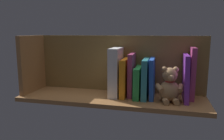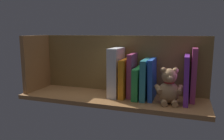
{
  "view_description": "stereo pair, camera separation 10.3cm",
  "coord_description": "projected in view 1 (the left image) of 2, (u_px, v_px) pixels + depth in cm",
  "views": [
    {
      "loc": [
        -27.44,
        111.97,
        34.59
      ],
      "look_at": [
        0.0,
        0.0,
        14.44
      ],
      "focal_mm": 35.33,
      "sensor_mm": 36.0,
      "label": 1
    },
    {
      "loc": [
        -37.28,
        109.08,
        34.59
      ],
      "look_at": [
        0.0,
        0.0,
        14.44
      ],
      "focal_mm": 35.33,
      "sensor_mm": 36.0,
      "label": 2
    }
  ],
  "objects": [
    {
      "name": "ground_plane",
      "position": [
        112.0,
        98.0,
        1.2
      ],
      "size": [
        99.63,
        29.29,
        2.2
      ],
      "primitive_type": "cube",
      "color": "#9E6B3D"
    },
    {
      "name": "book_5",
      "position": [
        132.0,
        75.0,
        1.19
      ],
      "size": [
        2.41,
        14.34,
        23.04
      ],
      "primitive_type": "cube",
      "color": "#B23F72",
      "rests_on": "ground_plane"
    },
    {
      "name": "book_6",
      "position": [
        125.0,
        77.0,
        1.19
      ],
      "size": [
        2.89,
        16.84,
        20.23
      ],
      "primitive_type": "cube",
      "color": "orange",
      "rests_on": "ground_plane"
    },
    {
      "name": "shelf_back_panel",
      "position": [
        117.0,
        64.0,
        1.29
      ],
      "size": [
        99.63,
        1.5,
        32.36
      ],
      "primitive_type": "cube",
      "color": "olive",
      "rests_on": "ground_plane"
    },
    {
      "name": "book_1",
      "position": [
        186.0,
        78.0,
        1.11
      ],
      "size": [
        2.85,
        17.8,
        23.38
      ],
      "primitive_type": "cube",
      "rotation": [
        0.0,
        0.03,
        0.0
      ],
      "color": "purple",
      "rests_on": "ground_plane"
    },
    {
      "name": "book_3",
      "position": [
        145.0,
        78.0,
        1.16
      ],
      "size": [
        2.83,
        17.79,
        20.59
      ],
      "primitive_type": "cube",
      "color": "teal",
      "rests_on": "ground_plane"
    },
    {
      "name": "book_2",
      "position": [
        152.0,
        78.0,
        1.16
      ],
      "size": [
        2.83,
        16.57,
        20.91
      ],
      "primitive_type": "cube",
      "rotation": [
        0.0,
        0.03,
        0.0
      ],
      "color": "blue",
      "rests_on": "ground_plane"
    },
    {
      "name": "shelf_side_divider",
      "position": [
        32.0,
        64.0,
        1.28
      ],
      "size": [
        2.4,
        23.29,
        32.36
      ],
      "primitive_type": "cube",
      "color": "#9E6B3D",
      "rests_on": "ground_plane"
    },
    {
      "name": "book_0",
      "position": [
        192.0,
        74.0,
        1.13
      ],
      "size": [
        2.44,
        11.72,
        26.74
      ],
      "primitive_type": "cube",
      "color": "#B23F72",
      "rests_on": "ground_plane"
    },
    {
      "name": "teddy_bear",
      "position": [
        169.0,
        86.0,
        1.09
      ],
      "size": [
        14.09,
        12.65,
        17.69
      ],
      "rotation": [
        0.0,
        0.0,
        0.19
      ],
      "color": "tan",
      "rests_on": "ground_plane"
    },
    {
      "name": "dictionary_thick_white",
      "position": [
        116.0,
        72.0,
        1.2
      ],
      "size": [
        5.14,
        16.86,
        25.99
      ],
      "primitive_type": "cube",
      "color": "white",
      "rests_on": "ground_plane"
    },
    {
      "name": "book_4",
      "position": [
        138.0,
        82.0,
        1.17
      ],
      "size": [
        3.17,
        17.71,
        16.08
      ],
      "primitive_type": "cube",
      "color": "green",
      "rests_on": "ground_plane"
    }
  ]
}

